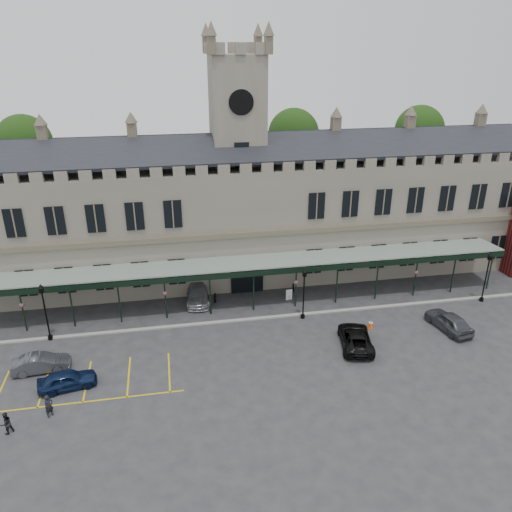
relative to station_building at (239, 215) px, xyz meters
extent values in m
plane|color=#2B2B2E|center=(0.00, -15.91, -6.47)|extent=(140.00, 140.00, 0.00)
cube|color=#696357|center=(0.00, 0.09, -0.47)|extent=(60.00, 10.00, 12.00)
cube|color=brown|center=(0.00, -5.09, -0.27)|extent=(60.00, 0.35, 0.50)
cube|color=black|center=(0.00, -2.41, 7.33)|extent=(60.00, 4.77, 2.20)
cube|color=black|center=(0.00, 2.59, 7.33)|extent=(60.00, 4.77, 2.20)
cube|color=black|center=(0.00, -5.01, -4.57)|extent=(3.20, 0.18, 3.80)
cube|color=#696357|center=(0.00, 0.09, 4.53)|extent=(5.00, 5.00, 22.00)
cylinder|color=silver|center=(0.00, -2.47, 11.53)|extent=(2.20, 0.12, 2.20)
cylinder|color=black|center=(0.00, -2.54, 11.53)|extent=(2.30, 0.04, 2.30)
cube|color=black|center=(0.00, -2.47, 6.53)|extent=(1.40, 0.12, 2.80)
cube|color=#8C9E93|center=(0.00, -6.91, -2.37)|extent=(50.00, 4.00, 0.40)
cube|color=black|center=(0.00, -8.91, -2.62)|extent=(50.00, 0.18, 0.50)
cube|color=gray|center=(0.00, -10.41, -6.41)|extent=(60.00, 0.40, 0.12)
cylinder|color=#332314|center=(-22.00, 9.09, -0.47)|extent=(0.70, 0.70, 12.00)
sphere|color=black|center=(-22.00, 9.09, 6.53)|extent=(6.00, 6.00, 6.00)
cylinder|color=#332314|center=(8.00, 9.09, -0.47)|extent=(0.70, 0.70, 12.00)
sphere|color=black|center=(8.00, 9.09, 6.53)|extent=(6.00, 6.00, 6.00)
cylinder|color=#332314|center=(24.00, 9.09, -0.47)|extent=(0.70, 0.70, 12.00)
sphere|color=black|center=(24.00, 9.09, 6.53)|extent=(6.00, 6.00, 6.00)
cylinder|color=black|center=(-17.72, -10.53, -6.30)|extent=(0.40, 0.40, 0.34)
cylinder|color=black|center=(-17.72, -10.53, -4.23)|extent=(0.13, 0.13, 4.47)
cube|color=black|center=(-17.72, -10.53, -1.83)|extent=(0.31, 0.31, 0.45)
cone|color=black|center=(-17.72, -10.53, -1.44)|extent=(0.49, 0.49, 0.34)
cylinder|color=black|center=(4.12, -10.95, -6.31)|extent=(0.38, 0.38, 0.32)
cylinder|color=black|center=(4.12, -10.95, -4.34)|extent=(0.13, 0.13, 4.25)
cube|color=black|center=(4.12, -10.95, -2.06)|extent=(0.30, 0.30, 0.43)
cone|color=black|center=(4.12, -10.95, -1.69)|extent=(0.47, 0.47, 0.32)
cylinder|color=black|center=(21.95, -10.99, -6.30)|extent=(0.40, 0.40, 0.33)
cylinder|color=black|center=(21.95, -10.99, -4.26)|extent=(0.13, 0.13, 4.41)
cube|color=black|center=(21.95, -10.99, -1.90)|extent=(0.31, 0.31, 0.44)
cone|color=black|center=(21.95, -10.99, -1.51)|extent=(0.48, 0.48, 0.33)
cube|color=#E84907|center=(9.49, -13.69, -6.45)|extent=(0.42, 0.42, 0.04)
cone|color=#E84907|center=(9.49, -13.69, -6.08)|extent=(0.49, 0.49, 0.78)
cylinder|color=silver|center=(9.49, -13.69, -5.97)|extent=(0.32, 0.32, 0.11)
cylinder|color=black|center=(3.72, -7.35, -6.24)|extent=(0.05, 0.05, 0.45)
cube|color=silver|center=(3.72, -7.35, -5.92)|extent=(0.64, 0.13, 1.09)
cylinder|color=black|center=(-3.38, -6.65, -5.98)|extent=(0.17, 0.17, 0.98)
cylinder|color=black|center=(4.49, -5.98, -5.98)|extent=(0.17, 0.17, 0.98)
imported|color=#0E1C3D|center=(-15.22, -17.47, -5.77)|extent=(4.32, 2.38, 1.39)
imported|color=#3B3E43|center=(-17.50, -15.00, -5.78)|extent=(4.30, 1.79, 1.38)
imported|color=#95979C|center=(-5.00, -5.91, -5.71)|extent=(2.36, 5.30, 1.51)
imported|color=black|center=(7.19, -16.05, -5.74)|extent=(3.39, 5.59, 1.45)
imported|color=#3B3E43|center=(16.06, -15.08, -5.66)|extent=(2.73, 4.99, 1.61)
imported|color=black|center=(-15.92, -20.37, -5.64)|extent=(0.71, 0.71, 1.66)
imported|color=black|center=(-18.30, -21.52, -5.69)|extent=(0.96, 0.95, 1.56)
camera|label=1|loc=(-7.16, -48.83, 16.64)|focal=35.00mm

